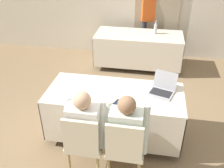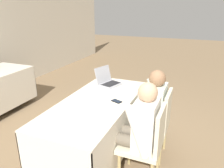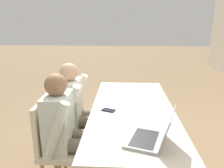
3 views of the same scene
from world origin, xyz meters
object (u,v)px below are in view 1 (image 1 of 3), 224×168
chair_near_left (84,141)px  person_checkered_shirt (86,125)px  cell_phone (117,102)px  person_red_shirt (148,18)px  chair_near_right (125,147)px  water_bottle (156,28)px  person_white_shirt (127,130)px  laptop (162,89)px

chair_near_left → person_checkered_shirt: (-0.00, 0.10, 0.16)m
cell_phone → person_red_shirt: size_ratio=0.09×
chair_near_right → person_red_shirt: (0.05, 3.72, 0.42)m
water_bottle → person_white_shirt: bearing=-94.4°
cell_phone → chair_near_right: (0.17, -0.47, -0.26)m
chair_near_left → person_white_shirt: 0.52m
chair_near_right → person_checkered_shirt: size_ratio=0.78×
water_bottle → person_checkered_shirt: size_ratio=0.24×
laptop → cell_phone: laptop is taller
laptop → chair_near_left: size_ratio=0.44×
water_bottle → person_red_shirt: person_red_shirt is taller
cell_phone → person_red_shirt: 3.26m
laptop → person_red_shirt: (-0.34, 2.90, 0.11)m
chair_near_left → water_bottle: bearing=-102.9°
cell_phone → chair_near_left: chair_near_left is taller
cell_phone → person_white_shirt: (0.17, -0.37, -0.10)m
laptop → chair_near_right: size_ratio=0.44×
water_bottle → cell_phone: bearing=-98.6°
person_checkered_shirt → laptop: bearing=-140.4°
chair_near_right → person_white_shirt: person_white_shirt is taller
laptop → chair_near_left: 1.23m
cell_phone → water_bottle: (0.40, 2.64, 0.12)m
person_checkered_shirt → water_bottle: bearing=-103.3°
chair_near_left → person_red_shirt: person_red_shirt is taller
chair_near_left → person_checkered_shirt: size_ratio=0.78×
cell_phone → person_red_shirt: person_red_shirt is taller
laptop → person_white_shirt: 0.83m
laptop → person_checkered_shirt: bearing=-122.5°
cell_phone → chair_near_left: bearing=-102.0°
laptop → chair_near_right: laptop is taller
water_bottle → person_red_shirt: (-0.19, 0.61, 0.03)m
cell_phone → person_white_shirt: bearing=-44.5°
chair_near_left → person_checkered_shirt: bearing=-90.0°
water_bottle → chair_near_left: 3.22m
person_white_shirt → water_bottle: bearing=-94.4°
laptop → person_checkered_shirt: person_checkered_shirt is taller
laptop → chair_near_right: bearing=-97.3°
laptop → water_bottle: 2.30m
person_white_shirt → laptop: bearing=-118.3°
laptop → person_checkered_shirt: 1.13m
laptop → water_bottle: bearing=111.7°
cell_phone → person_white_shirt: size_ratio=0.12×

